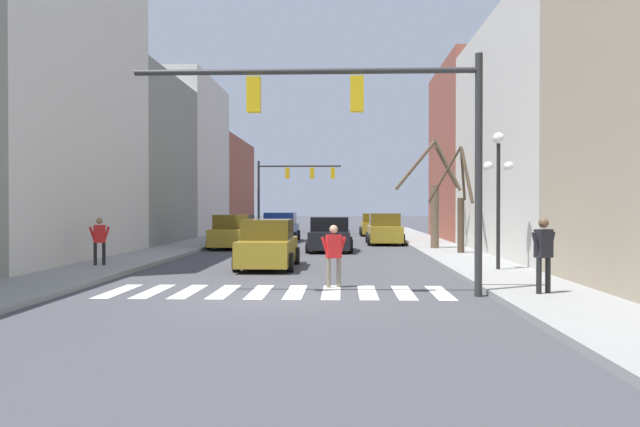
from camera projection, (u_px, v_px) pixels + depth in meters
ground_plane at (272, 299)px, 14.38m from camera, size 240.00×240.00×0.00m
sidewalk_left at (0, 295)px, 14.62m from camera, size 2.59×90.00×0.15m
sidewalk_right at (553, 298)px, 14.15m from camera, size 2.59×90.00×0.15m
building_row_left at (132, 154)px, 36.40m from camera, size 6.00×56.89×12.87m
building_row_right at (563, 126)px, 25.62m from camera, size 6.00×36.16×11.90m
crosswalk_stripes at (278, 292)px, 15.62m from camera, size 8.55×2.60×0.01m
traffic_signal_near at (370, 117)px, 14.88m from camera, size 8.35×0.28×5.78m
traffic_signal_far at (290, 180)px, 47.86m from camera, size 6.44×0.28×5.63m
street_lamp_right_corner at (498, 173)px, 19.72m from camera, size 0.95×0.36×4.34m
car_parked_right_near at (280, 228)px, 37.91m from camera, size 2.18×4.82×1.76m
car_parked_right_mid at (330, 235)px, 29.69m from camera, size 2.16×4.26×1.64m
car_at_intersection at (374, 225)px, 45.37m from camera, size 2.13×4.15×1.62m
car_parked_left_far at (268, 245)px, 21.68m from camera, size 1.97×4.50×1.69m
car_parked_right_far at (234, 233)px, 31.64m from camera, size 2.19×4.21×1.72m
car_parked_left_mid at (384, 230)px, 35.19m from camera, size 2.02×4.41×1.75m
pedestrian_waiting_at_curb at (544, 249)px, 14.29m from camera, size 0.68×0.47×1.74m
pedestrian_near_right_corner at (334, 251)px, 16.45m from camera, size 0.70×0.33×1.65m
pedestrian_on_left_sidewalk at (100, 237)px, 21.10m from camera, size 0.65×0.39×1.61m
street_tree_left_near at (435, 200)px, 29.79m from camera, size 3.22×1.29×5.21m
street_tree_left_mid at (460, 207)px, 26.76m from camera, size 1.71×1.90×4.60m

